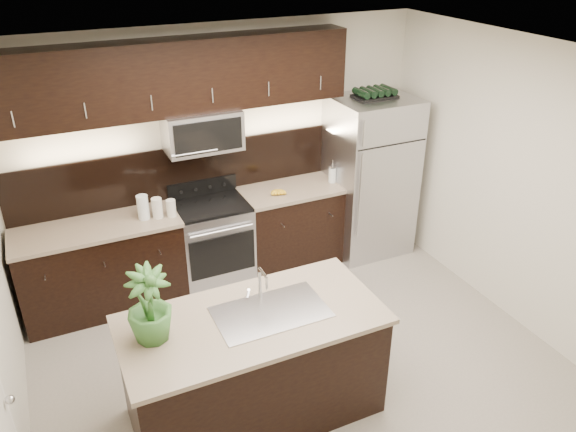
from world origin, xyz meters
name	(u,v)px	position (x,y,z in m)	size (l,w,h in m)	color
ground	(302,368)	(0.00, 0.00, 0.00)	(4.50, 4.50, 0.00)	gray
room_walls	(294,202)	(-0.11, -0.04, 1.70)	(4.52, 4.02, 2.71)	beige
counter_run	(195,246)	(-0.46, 1.69, 0.47)	(3.51, 0.65, 0.94)	black
upper_fixtures	(180,88)	(-0.43, 1.84, 2.14)	(3.49, 0.40, 1.66)	black
island	(254,366)	(-0.56, -0.28, 0.47)	(1.96, 0.96, 0.94)	black
sink_faucet	(270,310)	(-0.41, -0.27, 0.96)	(0.84, 0.50, 0.28)	silver
refrigerator	(369,176)	(1.65, 1.63, 0.93)	(0.89, 0.81, 1.86)	#B2B2B7
wine_rack	(375,93)	(1.65, 1.63, 1.91)	(0.46, 0.28, 0.11)	black
plant	(149,305)	(-1.28, -0.20, 1.22)	(0.32, 0.32, 0.56)	#326327
canisters	(154,208)	(-0.85, 1.62, 1.05)	(0.36, 0.17, 0.25)	silver
french_press	(332,174)	(1.17, 1.64, 1.04)	(0.09, 0.09, 0.26)	silver
bananas	(274,192)	(0.44, 1.61, 0.97)	(0.17, 0.13, 0.05)	gold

